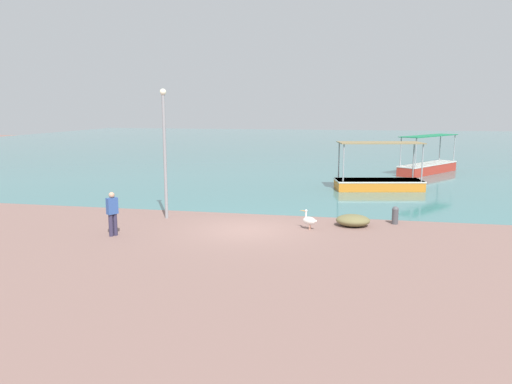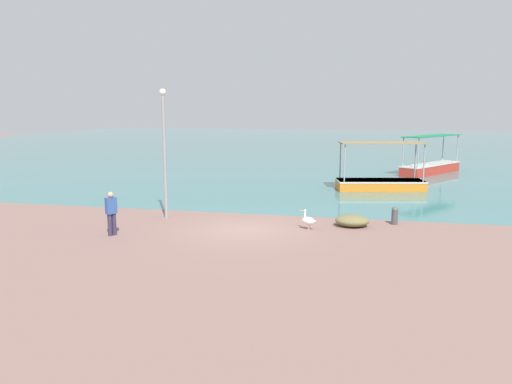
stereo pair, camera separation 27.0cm
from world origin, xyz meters
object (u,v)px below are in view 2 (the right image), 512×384
Objects in this scene: lamp_post at (164,146)px; net_pile at (352,221)px; fishing_boat_far_right at (380,181)px; fisherman_standing at (111,212)px; fishing_boat_center at (430,166)px; pelican at (308,220)px; mooring_bollard at (395,215)px.

lamp_post reaches higher than net_pile.
lamp_post is at bearing -133.82° from fishing_boat_far_right.
fishing_boat_far_right reaches higher than fisherman_standing.
lamp_post is at bearing -125.89° from fishing_boat_center.
lamp_post reaches higher than pelican.
net_pile is (-1.73, -0.73, -0.17)m from mooring_bollard.
fishing_boat_far_right is 0.95× the size of lamp_post.
fishing_boat_far_right is 3.17× the size of fisherman_standing.
fisherman_standing is (-10.29, -13.17, 0.39)m from fishing_boat_far_right.
fisherman_standing is at bearing -128.01° from fishing_boat_far_right.
fishing_boat_far_right is 7.09× the size of mooring_bollard.
fisherman_standing is (-7.22, -2.51, 0.53)m from pelican.
net_pile is (-5.22, -18.25, -0.31)m from fishing_boat_center.
lamp_post is at bearing 75.82° from fisherman_standing.
fishing_boat_center reaches higher than mooring_bollard.
net_pile is (-1.37, -9.71, -0.28)m from fishing_boat_far_right.
lamp_post is 4.10m from fisherman_standing.
lamp_post is 8.60m from net_pile.
fishing_boat_center is 8.19× the size of mooring_bollard.
fishing_boat_center is at bearing 56.91° from fisherman_standing.
fisherman_standing is at bearing -158.81° from net_pile.
fisherman_standing reaches higher than pelican.
pelican is at bearing -109.85° from fishing_boat_center.
lamp_post is at bearing -178.99° from net_pile.
pelican is at bearing -154.03° from mooring_bollard.
pelican reaches higher than net_pile.
lamp_post is 10.23m from mooring_bollard.
fishing_boat_far_right is 16.72m from fisherman_standing.
net_pile is (8.09, 0.14, -2.93)m from lamp_post.
mooring_bollard is (0.36, -8.98, -0.11)m from fishing_boat_far_right.
pelican is 7.66m from fisherman_standing.
fisherman_standing is (-14.15, -21.71, 0.35)m from fishing_boat_center.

